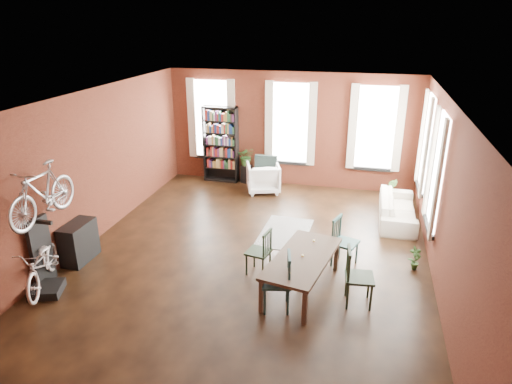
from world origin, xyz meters
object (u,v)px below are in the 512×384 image
(dining_chair_c, at_px, (359,277))
(cream_sofa, at_px, (398,205))
(bookshelf, at_px, (221,144))
(dining_chair_b, at_px, (258,252))
(dining_chair_d, at_px, (345,242))
(console_table, at_px, (79,242))
(bicycle_floor, at_px, (38,245))
(dining_chair_a, at_px, (276,282))
(bike_trainer, at_px, (47,289))
(white_armchair, at_px, (263,176))
(dining_table, at_px, (302,273))
(plant_stand, at_px, (247,174))

(dining_chair_c, xyz_separation_m, cream_sofa, (0.78, 3.66, -0.10))
(dining_chair_c, bearing_deg, bookshelf, 31.23)
(dining_chair_b, height_order, dining_chair_d, dining_chair_d)
(console_table, height_order, bicycle_floor, bicycle_floor)
(console_table, bearing_deg, dining_chair_d, 11.88)
(dining_chair_c, relative_size, bookshelf, 0.46)
(dining_chair_d, distance_m, bicycle_floor, 5.54)
(dining_chair_a, xyz_separation_m, dining_chair_b, (-0.55, 1.02, -0.05))
(bookshelf, height_order, bike_trainer, bookshelf)
(dining_chair_b, relative_size, cream_sofa, 0.43)
(dining_chair_b, height_order, bike_trainer, dining_chair_b)
(dining_chair_a, bearing_deg, white_armchair, -177.19)
(dining_chair_d, bearing_deg, bike_trainer, 132.97)
(dining_chair_c, relative_size, dining_chair_d, 1.04)
(dining_table, relative_size, bookshelf, 0.89)
(white_armchair, xyz_separation_m, bike_trainer, (-2.58, -5.81, -0.37))
(dining_chair_b, bearing_deg, bicycle_floor, -54.61)
(dining_chair_c, height_order, bicycle_floor, bicycle_floor)
(dining_table, distance_m, white_armchair, 4.93)
(dining_chair_a, relative_size, dining_chair_b, 1.12)
(plant_stand, bearing_deg, dining_chair_b, -72.39)
(cream_sofa, distance_m, bike_trainer, 7.72)
(dining_chair_a, relative_size, console_table, 1.26)
(cream_sofa, bearing_deg, bicycle_floor, 127.28)
(dining_chair_a, distance_m, cream_sofa, 4.64)
(bike_trainer, height_order, plant_stand, plant_stand)
(bookshelf, relative_size, bike_trainer, 4.18)
(dining_chair_c, height_order, bike_trainer, dining_chair_c)
(cream_sofa, height_order, bike_trainer, cream_sofa)
(dining_chair_c, relative_size, white_armchair, 1.14)
(dining_chair_a, bearing_deg, bookshelf, -166.58)
(bike_trainer, bearing_deg, dining_chair_c, 10.92)
(bookshelf, bearing_deg, white_armchair, -22.74)
(cream_sofa, distance_m, bicycle_floor, 7.73)
(dining_chair_b, height_order, cream_sofa, dining_chair_b)
(bicycle_floor, bearing_deg, dining_chair_b, 2.26)
(cream_sofa, xyz_separation_m, bike_trainer, (-6.12, -4.70, -0.33))
(dining_table, height_order, plant_stand, dining_table)
(cream_sofa, relative_size, bicycle_floor, 1.31)
(cream_sofa, relative_size, plant_stand, 3.96)
(dining_table, relative_size, dining_chair_b, 2.17)
(dining_chair_d, distance_m, bike_trainer, 5.54)
(bike_trainer, distance_m, console_table, 1.24)
(dining_chair_b, bearing_deg, white_armchair, -156.73)
(white_armchair, bearing_deg, dining_chair_b, 82.64)
(dining_chair_c, distance_m, plant_stand, 6.36)
(dining_chair_d, height_order, console_table, dining_chair_d)
(dining_chair_d, bearing_deg, bookshelf, 61.76)
(dining_table, distance_m, dining_chair_b, 0.96)
(white_armchair, bearing_deg, bicycle_floor, 46.59)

